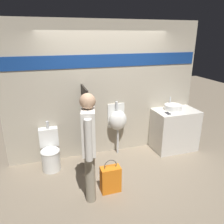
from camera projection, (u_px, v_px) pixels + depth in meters
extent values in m
plane|color=gray|center=(115.00, 165.00, 4.30)|extent=(16.00, 16.00, 0.00)
cube|color=#B2A893|center=(106.00, 91.00, 4.39)|extent=(3.97, 0.06, 2.70)
cube|color=navy|center=(106.00, 61.00, 4.16)|extent=(3.89, 0.01, 0.24)
cube|color=silver|center=(174.00, 130.00, 4.81)|extent=(0.93, 0.60, 0.90)
cylinder|color=white|center=(173.00, 107.00, 4.68)|extent=(0.36, 0.36, 0.11)
cylinder|color=silver|center=(170.00, 100.00, 4.75)|extent=(0.03, 0.03, 0.14)
cube|color=#232328|center=(168.00, 113.00, 4.47)|extent=(0.07, 0.14, 0.01)
cube|color=#28231E|center=(86.00, 127.00, 4.16)|extent=(0.03, 0.58, 1.54)
cylinder|color=silver|center=(118.00, 141.00, 4.65)|extent=(0.04, 0.04, 0.57)
ellipsoid|color=white|center=(118.00, 120.00, 4.50)|extent=(0.38, 0.25, 0.42)
cube|color=white|center=(116.00, 115.00, 4.59)|extent=(0.36, 0.02, 0.52)
cylinder|color=silver|center=(117.00, 105.00, 4.48)|extent=(0.06, 0.06, 0.16)
cylinder|color=white|center=(51.00, 161.00, 4.10)|extent=(0.34, 0.34, 0.38)
torus|color=white|center=(50.00, 151.00, 4.03)|extent=(0.36, 0.36, 0.04)
cube|color=white|center=(49.00, 137.00, 4.21)|extent=(0.35, 0.16, 0.37)
cylinder|color=silver|center=(47.00, 125.00, 4.11)|extent=(0.06, 0.06, 0.14)
cylinder|color=gray|center=(90.00, 178.00, 3.25)|extent=(0.15, 0.15, 0.82)
cylinder|color=gray|center=(90.00, 171.00, 3.41)|extent=(0.15, 0.15, 0.82)
cube|color=silver|center=(89.00, 131.00, 3.09)|extent=(0.27, 0.46, 0.65)
cylinder|color=silver|center=(89.00, 140.00, 2.87)|extent=(0.10, 0.10, 0.59)
cylinder|color=silver|center=(89.00, 126.00, 3.33)|extent=(0.10, 0.10, 0.59)
sphere|color=tan|center=(87.00, 101.00, 2.94)|extent=(0.22, 0.22, 0.22)
cube|color=orange|center=(111.00, 179.00, 3.52)|extent=(0.32, 0.18, 0.44)
torus|color=#4C4742|center=(110.00, 165.00, 3.43)|extent=(0.20, 0.01, 0.20)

